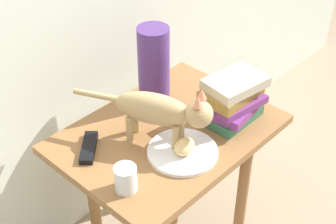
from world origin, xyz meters
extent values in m
cube|color=olive|center=(0.00, 0.00, 0.60)|extent=(0.75, 0.54, 0.03)
cylinder|color=olive|center=(0.20, -0.20, 0.29)|extent=(0.04, 0.04, 0.58)
cylinder|color=olive|center=(-0.20, 0.20, 0.29)|extent=(0.04, 0.04, 0.58)
cylinder|color=olive|center=(0.20, 0.20, 0.29)|extent=(0.04, 0.04, 0.58)
cylinder|color=white|center=(-0.06, -0.12, 0.62)|extent=(0.23, 0.23, 0.01)
ellipsoid|color=#E0BC7A|center=(-0.06, -0.13, 0.65)|extent=(0.09, 0.07, 0.05)
cylinder|color=tan|center=(-0.01, -0.07, 0.66)|extent=(0.02, 0.02, 0.10)
cylinder|color=tan|center=(-0.06, -0.09, 0.66)|extent=(0.02, 0.02, 0.10)
cylinder|color=tan|center=(-0.08, 0.08, 0.66)|extent=(0.02, 0.02, 0.10)
cylinder|color=tan|center=(-0.13, 0.05, 0.66)|extent=(0.02, 0.02, 0.10)
ellipsoid|color=tan|center=(-0.07, 0.00, 0.74)|extent=(0.19, 0.27, 0.11)
sphere|color=tan|center=(-0.01, -0.14, 0.76)|extent=(0.09, 0.09, 0.09)
cone|color=#DD8460|center=(0.01, -0.13, 0.82)|extent=(0.03, 0.03, 0.03)
cone|color=#DD8460|center=(-0.03, -0.15, 0.82)|extent=(0.03, 0.03, 0.03)
cylinder|color=tan|center=(-0.16, 0.18, 0.75)|extent=(0.09, 0.15, 0.02)
cube|color=#336B4C|center=(0.20, -0.12, 0.63)|extent=(0.21, 0.14, 0.04)
cube|color=#72337A|center=(0.20, -0.12, 0.67)|extent=(0.22, 0.17, 0.03)
cube|color=#72337A|center=(0.20, -0.13, 0.70)|extent=(0.21, 0.17, 0.03)
cube|color=olive|center=(0.20, -0.11, 0.73)|extent=(0.21, 0.14, 0.04)
cube|color=#BCB299|center=(0.21, -0.12, 0.77)|extent=(0.22, 0.17, 0.04)
cylinder|color=#4C2D72|center=(0.11, 0.17, 0.76)|extent=(0.12, 0.12, 0.30)
cylinder|color=silver|center=(-0.29, -0.10, 0.65)|extent=(0.07, 0.07, 0.08)
cylinder|color=silver|center=(-0.29, -0.10, 0.63)|extent=(0.06, 0.06, 0.04)
cube|color=black|center=(-0.25, 0.12, 0.62)|extent=(0.14, 0.13, 0.02)
camera|label=1|loc=(-0.98, -0.92, 1.70)|focal=53.36mm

